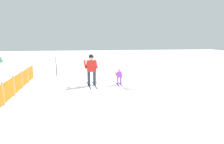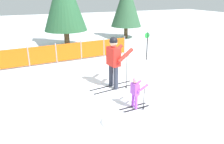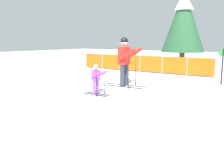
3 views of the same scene
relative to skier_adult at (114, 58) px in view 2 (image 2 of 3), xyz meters
The scene contains 7 objects.
ground_plane 1.11m from the skier_adult, 28.89° to the right, with size 60.00×60.00×0.00m, color white.
skier_adult is the anchor object (origin of this frame).
skier_child 1.71m from the skier_adult, 91.51° to the right, with size 0.93×0.50×0.98m.
safety_fence 4.03m from the skier_adult, 110.35° to the left, with size 7.61×0.55×0.99m.
conifer_near 9.27m from the skier_adult, 60.57° to the left, with size 2.23×2.23×4.14m.
trail_marker 3.83m from the skier_adult, 40.65° to the left, with size 0.28×0.05×1.41m.
snow_mound 2.51m from the skier_adult, 111.64° to the right, with size 0.92×0.78×0.37m, color white.
Camera 2 is at (-3.06, -6.56, 3.24)m, focal length 35.00 mm.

